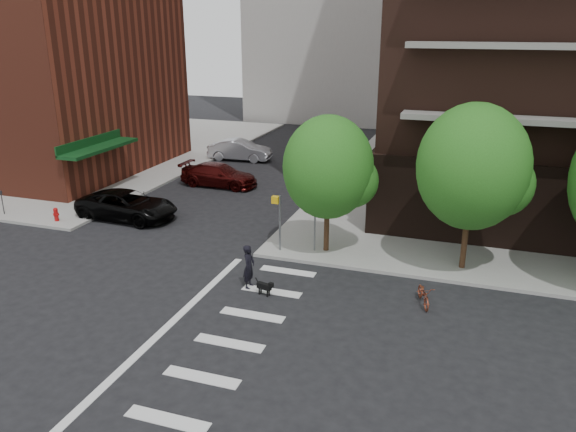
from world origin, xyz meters
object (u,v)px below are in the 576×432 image
parked_car_maroon (219,175)px  scooter (424,294)px  parked_car_black (127,205)px  fire_hydrant (56,214)px  parked_car_silver (240,150)px  dog_walker (249,267)px

parked_car_maroon → scooter: parked_car_maroon is taller
scooter → parked_car_black: bearing=144.7°
parked_car_black → scooter: size_ratio=3.44×
parked_car_black → parked_car_maroon: bearing=-12.0°
fire_hydrant → scooter: size_ratio=0.46×
parked_car_black → parked_car_maroon: size_ratio=1.08×
fire_hydrant → parked_car_silver: size_ratio=0.15×
parked_car_black → parked_car_silver: (0.27, 14.59, 0.03)m
parked_car_maroon → parked_car_silver: size_ratio=1.05×
parked_car_black → parked_car_silver: bearing=1.2°
fire_hydrant → parked_car_maroon: size_ratio=0.14×
parked_car_maroon → parked_car_silver: bearing=14.2°
scooter → dog_walker: size_ratio=0.88×
parked_car_black → scooter: bearing=-104.4°
fire_hydrant → dog_walker: dog_walker is taller
dog_walker → fire_hydrant: bearing=72.8°
fire_hydrant → parked_car_maroon: 10.59m
fire_hydrant → scooter: fire_hydrant is taller
parked_car_maroon → fire_hydrant: bearing=153.3°
scooter → dog_walker: 6.81m
parked_car_black → parked_car_silver: parked_car_silver is taller
dog_walker → scooter: bearing=-84.2°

